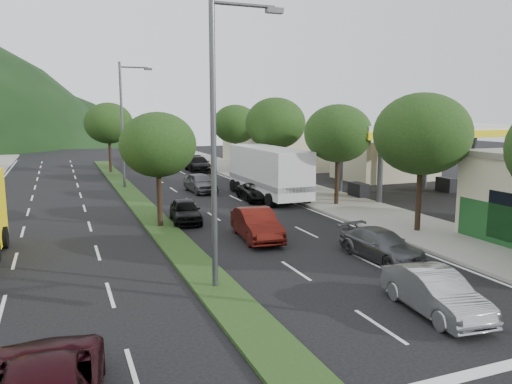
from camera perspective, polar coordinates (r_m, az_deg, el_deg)
name	(u,v)px	position (r m, az deg, el deg)	size (l,w,h in m)	color
sidewalk_right	(308,193)	(37.84, 5.94, -0.11)	(5.00, 90.00, 0.15)	gray
median	(134,197)	(36.90, -13.81, -0.59)	(1.60, 56.00, 0.12)	#213613
gas_canopy	(407,132)	(38.41, 16.85, 6.55)	(12.20, 8.20, 5.25)	silver
bldg_right_far	(286,143)	(57.59, 3.40, 5.62)	(10.00, 16.00, 5.20)	beige
tree_r_b	(422,134)	(26.23, 18.44, 6.30)	(4.80, 4.80, 6.94)	black
tree_r_c	(338,134)	(32.77, 9.36, 6.61)	(4.40, 4.40, 6.48)	black
tree_r_d	(275,123)	(41.65, 2.23, 7.84)	(5.00, 5.00, 7.17)	black
tree_r_e	(235,124)	(50.96, -2.37, 7.75)	(4.60, 4.60, 6.71)	black
tree_med_near	(158,145)	(26.58, -11.15, 5.31)	(4.00, 4.00, 6.02)	black
tree_med_far	(109,123)	(52.31, -16.49, 7.55)	(4.80, 4.80, 6.94)	black
streetlight_near	(219,128)	(16.86, -4.23, 7.27)	(2.60, 0.25, 10.00)	#47494C
streetlight_mid	(124,119)	(41.39, -14.80, 8.09)	(2.60, 0.25, 10.00)	#47494C
sedan_silver	(435,292)	(16.49, 19.77, -10.72)	(1.43, 4.11, 1.35)	#9A9CA1
car_queue_a	(185,211)	(28.20, -8.08, -2.13)	(1.55, 3.86, 1.31)	black
car_queue_b	(381,245)	(21.67, 14.12, -5.86)	(1.74, 4.27, 1.24)	#494A4E
car_queue_c	(256,224)	(24.19, 0.05, -3.71)	(1.58, 4.53, 1.49)	#52130D
car_queue_d	(257,192)	(34.80, 0.10, 0.01)	(1.99, 4.31, 1.20)	black
car_queue_e	(200,183)	(38.63, -6.38, 1.06)	(1.74, 4.31, 1.47)	#555459
car_queue_f	(198,164)	(52.29, -6.63, 3.21)	(2.16, 5.32, 1.54)	black
motorhome	(268,171)	(35.62, 1.38, 2.37)	(3.01, 9.43, 3.61)	silver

